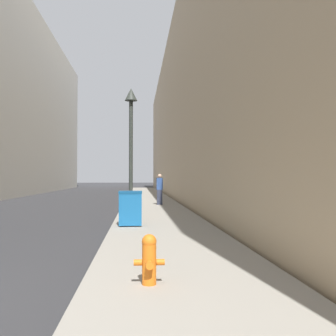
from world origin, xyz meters
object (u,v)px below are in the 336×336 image
pedestrian_on_sidewalk (160,189)px  trash_bin (130,208)px  fire_hydrant (149,258)px  lamppost (131,132)px

pedestrian_on_sidewalk → trash_bin: bearing=-99.3°
fire_hydrant → trash_bin: trash_bin is taller
lamppost → pedestrian_on_sidewalk: size_ratio=2.99×
fire_hydrant → lamppost: size_ratio=0.14×
fire_hydrant → pedestrian_on_sidewalk: size_ratio=0.43×
fire_hydrant → lamppost: lamppost is taller
fire_hydrant → lamppost: 9.93m
trash_bin → pedestrian_on_sidewalk: 8.86m
pedestrian_on_sidewalk → fire_hydrant: bearing=-93.9°
fire_hydrant → trash_bin: 6.47m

